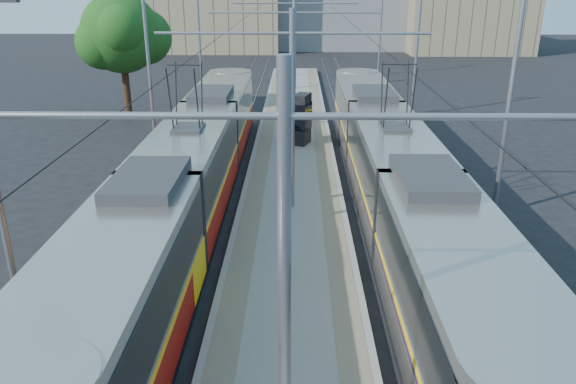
{
  "coord_description": "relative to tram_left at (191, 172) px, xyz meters",
  "views": [
    {
      "loc": [
        0.17,
        -11.28,
        8.2
      ],
      "look_at": [
        -0.11,
        6.02,
        1.6
      ],
      "focal_mm": 35.0,
      "sensor_mm": 36.0,
      "label": 1
    }
  ],
  "objects": [
    {
      "name": "ground",
      "position": [
        3.6,
        -7.64,
        -1.71
      ],
      "size": [
        160.0,
        160.0,
        0.0
      ],
      "primitive_type": "plane",
      "color": "black",
      "rests_on": "ground"
    },
    {
      "name": "platform",
      "position": [
        3.6,
        9.36,
        -1.56
      ],
      "size": [
        4.0,
        50.0,
        0.3
      ],
      "primitive_type": "cube",
      "color": "gray",
      "rests_on": "ground"
    },
    {
      "name": "tactile_strip_left",
      "position": [
        2.15,
        9.36,
        -1.4
      ],
      "size": [
        0.7,
        50.0,
        0.01
      ],
      "primitive_type": "cube",
      "color": "gray",
      "rests_on": "platform"
    },
    {
      "name": "tactile_strip_right",
      "position": [
        5.05,
        9.36,
        -1.4
      ],
      "size": [
        0.7,
        50.0,
        0.01
      ],
      "primitive_type": "cube",
      "color": "gray",
      "rests_on": "platform"
    },
    {
      "name": "rails",
      "position": [
        3.6,
        9.36,
        -1.69
      ],
      "size": [
        8.71,
        70.0,
        0.03
      ],
      "color": "gray",
      "rests_on": "ground"
    },
    {
      "name": "tram_left",
      "position": [
        0.0,
        0.0,
        0.0
      ],
      "size": [
        2.43,
        27.99,
        5.5
      ],
      "color": "black",
      "rests_on": "ground"
    },
    {
      "name": "tram_right",
      "position": [
        7.2,
        0.25,
        0.15
      ],
      "size": [
        2.43,
        27.78,
        5.5
      ],
      "color": "black",
      "rests_on": "ground"
    },
    {
      "name": "catenary",
      "position": [
        3.6,
        6.51,
        2.81
      ],
      "size": [
        9.2,
        70.0,
        7.0
      ],
      "color": "gray",
      "rests_on": "platform"
    },
    {
      "name": "street_lamps",
      "position": [
        3.6,
        13.36,
        2.47
      ],
      "size": [
        15.18,
        38.22,
        8.0
      ],
      "color": "gray",
      "rests_on": "ground"
    },
    {
      "name": "shelter",
      "position": [
        4.03,
        8.78,
        -0.08
      ],
      "size": [
        1.05,
        1.32,
        2.54
      ],
      "rotation": [
        0.0,
        0.0,
        -0.33
      ],
      "color": "black",
      "rests_on": "platform"
    },
    {
      "name": "tree",
      "position": [
        -6.38,
        15.52,
        3.36
      ],
      "size": [
        5.16,
        4.77,
        7.5
      ],
      "color": "#382314",
      "rests_on": "ground"
    },
    {
      "name": "building_right",
      "position": [
        23.6,
        50.36,
        4.16
      ],
      "size": [
        14.28,
        10.2,
        11.72
      ],
      "color": "gray",
      "rests_on": "ground"
    }
  ]
}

